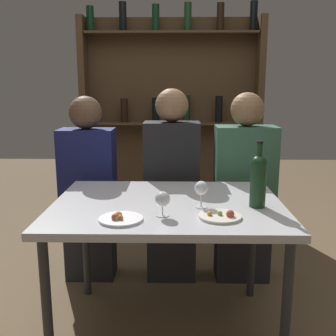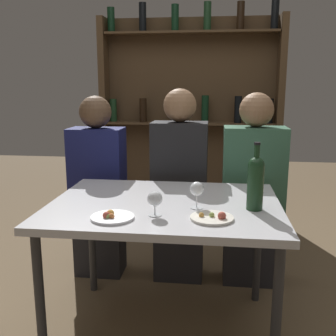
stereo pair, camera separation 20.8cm
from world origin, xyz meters
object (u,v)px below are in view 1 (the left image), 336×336
at_px(seated_person_right, 244,193).
at_px(seated_person_center, 172,190).
at_px(wine_bottle, 258,178).
at_px(wine_glass_1, 201,189).
at_px(food_plate_0, 221,216).
at_px(wine_glass_0, 162,200).
at_px(seated_person_left, 89,193).
at_px(food_plate_1, 120,219).

bearing_deg(seated_person_right, seated_person_center, -180.00).
relative_size(wine_bottle, wine_glass_1, 2.46).
xyz_separation_m(food_plate_0, seated_person_center, (-0.23, 0.86, -0.12)).
bearing_deg(wine_glass_0, wine_glass_1, 35.35).
height_order(food_plate_0, seated_person_right, seated_person_right).
distance_m(wine_glass_0, seated_person_left, 1.01).
xyz_separation_m(food_plate_1, seated_person_right, (0.70, 0.91, -0.13)).
distance_m(wine_bottle, food_plate_0, 0.29).
relative_size(wine_bottle, food_plate_1, 1.66).
xyz_separation_m(wine_bottle, food_plate_1, (-0.64, -0.21, -0.13)).
bearing_deg(seated_person_left, food_plate_1, -69.43).
distance_m(wine_glass_0, food_plate_0, 0.27).
relative_size(wine_bottle, seated_person_right, 0.26).
bearing_deg(seated_person_center, seated_person_left, 180.00).
bearing_deg(wine_glass_1, seated_person_right, 64.83).
height_order(wine_glass_1, seated_person_center, seated_person_center).
height_order(seated_person_center, seated_person_right, seated_person_center).
bearing_deg(food_plate_1, wine_bottle, 18.40).
height_order(wine_bottle, food_plate_0, wine_bottle).
relative_size(food_plate_0, food_plate_1, 0.99).
distance_m(seated_person_left, seated_person_center, 0.56).
xyz_separation_m(food_plate_1, seated_person_left, (-0.34, 0.91, -0.14)).
height_order(food_plate_0, seated_person_left, seated_person_left).
height_order(wine_bottle, wine_glass_1, wine_bottle).
relative_size(wine_glass_0, food_plate_0, 0.59).
height_order(food_plate_1, seated_person_right, seated_person_right).
bearing_deg(wine_bottle, wine_glass_1, -176.46).
height_order(wine_glass_0, seated_person_right, seated_person_right).
height_order(seated_person_left, seated_person_right, seated_person_right).
distance_m(wine_glass_1, seated_person_center, 0.75).
height_order(wine_glass_1, food_plate_0, wine_glass_1).
bearing_deg(food_plate_1, wine_glass_1, 28.16).
distance_m(wine_bottle, seated_person_left, 1.23).
bearing_deg(seated_person_left, seated_person_center, 0.00).
xyz_separation_m(wine_bottle, seated_person_left, (-0.98, 0.69, -0.27)).
height_order(wine_glass_1, food_plate_1, wine_glass_1).
relative_size(wine_glass_0, seated_person_left, 0.09).
relative_size(wine_glass_0, wine_glass_1, 0.87).
bearing_deg(food_plate_0, wine_glass_1, 117.30).
bearing_deg(seated_person_right, food_plate_0, -106.55).
xyz_separation_m(seated_person_center, seated_person_right, (0.48, 0.00, -0.02)).
xyz_separation_m(wine_glass_1, seated_person_right, (0.33, 0.71, -0.22)).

